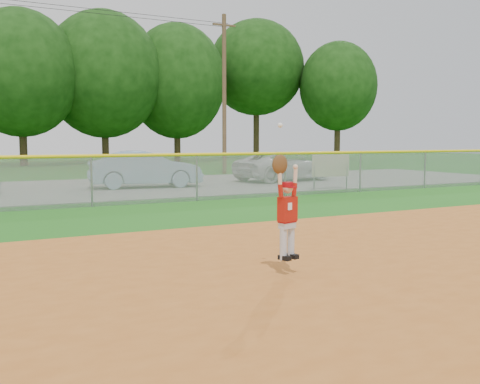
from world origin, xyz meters
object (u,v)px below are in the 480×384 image
object	(u,v)px
car_blue	(145,169)
sponsor_sign	(331,166)
car_white_b	(284,166)
ballplayer	(286,208)

from	to	relation	value
car_blue	sponsor_sign	world-z (taller)	car_blue
car_white_b	sponsor_sign	distance (m)	4.58
car_blue	ballplayer	world-z (taller)	ballplayer
sponsor_sign	ballplayer	bearing A→B (deg)	-129.23
car_blue	ballplayer	size ratio (longest dim) A/B	2.31
car_blue	sponsor_sign	bearing A→B (deg)	-115.81
car_blue	sponsor_sign	xyz separation A→B (m)	(6.26, -4.07, 0.15)
car_white_b	sponsor_sign	bearing A→B (deg)	161.82
ballplayer	sponsor_sign	bearing A→B (deg)	50.77
car_blue	car_white_b	world-z (taller)	car_blue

